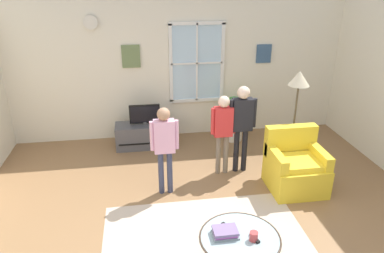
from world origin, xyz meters
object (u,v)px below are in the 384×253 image
(television, at_px, (145,114))
(person_pink_shirt, at_px, (164,141))
(armchair, at_px, (295,167))
(remote_near_cup, at_px, (255,238))
(person_red_shirt, at_px, (223,126))
(remote_near_books, at_px, (226,227))
(floor_lamp, at_px, (298,88))
(coffee_table, at_px, (240,239))
(cup, at_px, (254,236))
(book_stack, at_px, (225,232))
(person_black_shirt, at_px, (242,120))
(tv_stand, at_px, (146,135))
(potted_plant_by_window, at_px, (234,115))

(television, height_order, person_pink_shirt, person_pink_shirt)
(armchair, height_order, remote_near_cup, armchair)
(person_red_shirt, bearing_deg, person_pink_shirt, -154.97)
(remote_near_books, xyz_separation_m, floor_lamp, (1.56, 1.95, 0.86))
(coffee_table, height_order, cup, cup)
(book_stack, distance_m, remote_near_books, 0.13)
(coffee_table, height_order, person_black_shirt, person_black_shirt)
(television, bearing_deg, book_stack, -77.05)
(armchair, distance_m, coffee_table, 1.92)
(person_pink_shirt, height_order, floor_lamp, floor_lamp)
(floor_lamp, bearing_deg, remote_near_cup, -121.27)
(tv_stand, bearing_deg, book_stack, -77.06)
(floor_lamp, bearing_deg, cup, -121.44)
(tv_stand, height_order, cup, cup)
(television, xyz_separation_m, coffee_table, (0.86, -3.15, -0.21))
(armchair, height_order, person_black_shirt, person_black_shirt)
(person_black_shirt, bearing_deg, cup, -102.34)
(armchair, xyz_separation_m, coffee_table, (-1.24, -1.46, 0.09))
(television, xyz_separation_m, potted_plant_by_window, (1.64, 0.05, -0.12))
(book_stack, relative_size, person_red_shirt, 0.21)
(remote_near_books, bearing_deg, remote_near_cup, -43.61)
(book_stack, distance_m, person_pink_shirt, 1.66)
(television, height_order, floor_lamp, floor_lamp)
(coffee_table, relative_size, person_pink_shirt, 0.65)
(tv_stand, relative_size, person_black_shirt, 0.76)
(tv_stand, xyz_separation_m, cup, (0.98, -3.22, 0.27))
(armchair, xyz_separation_m, person_black_shirt, (-0.65, 0.59, 0.55))
(person_black_shirt, relative_size, floor_lamp, 0.89)
(floor_lamp, bearing_deg, person_red_shirt, -175.40)
(person_pink_shirt, bearing_deg, potted_plant_by_window, 48.78)
(remote_near_cup, distance_m, person_pink_shirt, 1.86)
(person_red_shirt, bearing_deg, coffee_table, -98.06)
(tv_stand, xyz_separation_m, television, (0.00, -0.00, 0.41))
(armchair, xyz_separation_m, person_red_shirt, (-0.95, 0.57, 0.47))
(tv_stand, distance_m, floor_lamp, 2.76)
(tv_stand, relative_size, potted_plant_by_window, 1.26)
(tv_stand, height_order, person_black_shirt, person_black_shirt)
(person_pink_shirt, bearing_deg, tv_stand, 98.33)
(armchair, relative_size, person_pink_shirt, 0.67)
(remote_near_books, relative_size, person_red_shirt, 0.11)
(tv_stand, bearing_deg, remote_near_books, -75.75)
(television, height_order, coffee_table, television)
(remote_near_cup, bearing_deg, book_stack, 159.92)
(remote_near_cup, bearing_deg, coffee_table, 159.11)
(person_red_shirt, bearing_deg, potted_plant_by_window, 67.36)
(coffee_table, distance_m, person_pink_shirt, 1.77)
(coffee_table, height_order, book_stack, book_stack)
(coffee_table, distance_m, remote_near_books, 0.20)
(remote_near_books, xyz_separation_m, remote_near_cup, (0.24, -0.22, 0.00))
(tv_stand, xyz_separation_m, potted_plant_by_window, (1.64, 0.05, 0.28))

